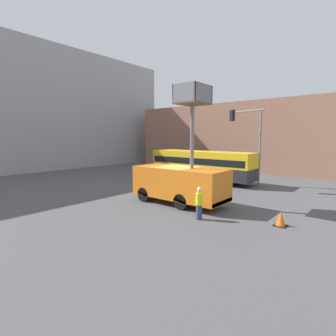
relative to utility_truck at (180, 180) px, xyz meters
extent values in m
plane|color=#4C4C4F|center=(0.20, 0.49, -1.56)|extent=(120.00, 120.00, 0.00)
cube|color=#9E9EA3|center=(0.20, 27.75, 6.56)|extent=(44.00, 10.00, 16.26)
cube|color=#936651|center=(22.01, 6.02, 2.80)|extent=(10.00, 28.00, 8.72)
cube|color=orange|center=(0.00, 2.25, -0.14)|extent=(2.50, 1.91, 1.96)
cube|color=orange|center=(0.00, -0.93, -0.13)|extent=(2.50, 4.45, 1.98)
cube|color=red|center=(0.00, -3.10, -0.97)|extent=(2.45, 0.10, 0.24)
cylinder|color=black|center=(-1.10, 2.25, -1.07)|extent=(0.30, 0.98, 0.98)
cylinder|color=black|center=(1.10, 2.25, -1.07)|extent=(0.30, 0.98, 0.98)
cylinder|color=black|center=(-1.10, -0.93, -1.07)|extent=(0.30, 0.98, 0.98)
cylinder|color=black|center=(1.10, -0.93, -1.07)|extent=(0.30, 0.98, 0.98)
cylinder|color=slate|center=(0.00, -0.93, 2.84)|extent=(0.24, 0.24, 3.97)
cube|color=brown|center=(0.00, -0.93, 4.88)|extent=(1.94, 1.65, 0.10)
cube|color=slate|center=(-0.93, -0.93, 5.45)|extent=(0.08, 1.65, 1.05)
cube|color=slate|center=(0.93, -0.93, 5.45)|extent=(0.08, 1.65, 1.05)
cube|color=slate|center=(0.00, -0.15, 5.45)|extent=(1.94, 0.08, 1.05)
cube|color=slate|center=(0.00, -1.71, 5.45)|extent=(1.94, 0.08, 1.05)
cube|color=#232328|center=(8.45, 3.79, -0.55)|extent=(2.47, 10.72, 1.15)
cube|color=yellow|center=(8.45, 3.79, 0.72)|extent=(2.47, 10.72, 1.40)
cube|color=black|center=(8.45, 3.79, 0.51)|extent=(2.49, 10.29, 0.62)
cylinder|color=black|center=(7.36, 7.11, -1.04)|extent=(0.30, 1.04, 1.04)
cylinder|color=black|center=(9.53, 7.11, -1.04)|extent=(0.30, 1.04, 1.04)
cylinder|color=black|center=(7.36, 0.47, -1.04)|extent=(0.30, 1.04, 1.04)
cylinder|color=black|center=(9.53, 0.47, -1.04)|extent=(0.30, 1.04, 1.04)
cylinder|color=slate|center=(9.88, -1.53, 1.88)|extent=(0.18, 0.18, 6.90)
cylinder|color=slate|center=(8.22, -0.95, 5.03)|extent=(1.27, 3.36, 0.13)
cube|color=black|center=(6.57, -0.37, 4.58)|extent=(0.41, 0.41, 0.90)
sphere|color=red|center=(6.57, -0.37, 4.83)|extent=(0.20, 0.20, 0.20)
cylinder|color=navy|center=(-2.00, -2.81, -1.16)|extent=(0.32, 0.32, 0.80)
cylinder|color=yellow|center=(-2.00, -2.81, -0.44)|extent=(0.38, 0.38, 0.64)
sphere|color=tan|center=(-2.00, -2.81, -0.02)|extent=(0.22, 0.22, 0.22)
sphere|color=white|center=(-2.00, -2.81, 0.08)|extent=(0.23, 0.23, 0.23)
cylinder|color=navy|center=(3.08, 0.09, -1.15)|extent=(0.32, 0.32, 0.84)
cylinder|color=yellow|center=(3.08, 0.09, -0.39)|extent=(0.38, 0.38, 0.66)
sphere|color=tan|center=(3.08, 0.09, 0.05)|extent=(0.23, 0.23, 0.23)
sphere|color=white|center=(3.08, 0.09, 0.15)|extent=(0.24, 0.24, 0.24)
cube|color=black|center=(-0.26, -6.51, -1.55)|extent=(0.62, 0.62, 0.03)
cone|color=#F25B0F|center=(-0.26, -6.51, -1.21)|extent=(0.50, 0.50, 0.71)
camera|label=1|loc=(-13.57, -10.28, 2.87)|focal=28.00mm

